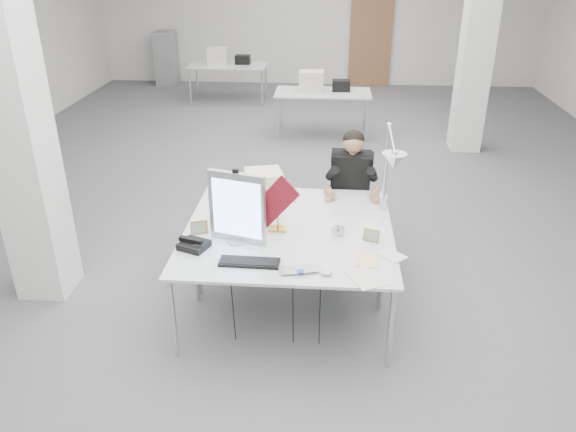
% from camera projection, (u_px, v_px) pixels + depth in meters
% --- Properties ---
extents(room_shell, '(10.04, 14.04, 3.24)m').
position_uv_depth(room_shell, '(306.00, 69.00, 6.44)').
color(room_shell, '#545456').
rests_on(room_shell, ground).
extents(desk_main, '(1.80, 0.90, 0.02)m').
position_uv_depth(desk_main, '(285.00, 255.00, 4.49)').
color(desk_main, silver).
rests_on(desk_main, room_shell).
extents(desk_second, '(1.80, 0.90, 0.02)m').
position_uv_depth(desk_second, '(292.00, 208.00, 5.30)').
color(desk_second, silver).
rests_on(desk_second, room_shell).
extents(bg_desk_a, '(1.60, 0.80, 0.02)m').
position_uv_depth(bg_desk_a, '(323.00, 93.00, 9.41)').
color(bg_desk_a, silver).
rests_on(bg_desk_a, room_shell).
extents(bg_desk_b, '(1.60, 0.80, 0.02)m').
position_uv_depth(bg_desk_b, '(228.00, 65.00, 11.52)').
color(bg_desk_b, silver).
rests_on(bg_desk_b, room_shell).
extents(filing_cabinet, '(0.45, 0.55, 1.20)m').
position_uv_depth(filing_cabinet, '(166.00, 58.00, 13.00)').
color(filing_cabinet, gray).
rests_on(filing_cabinet, room_shell).
extents(office_chair, '(0.60, 0.60, 1.11)m').
position_uv_depth(office_chair, '(350.00, 202.00, 5.88)').
color(office_chair, black).
rests_on(office_chair, room_shell).
extents(seated_person, '(0.53, 0.64, 0.89)m').
position_uv_depth(seated_person, '(352.00, 173.00, 5.69)').
color(seated_person, black).
rests_on(seated_person, office_chair).
extents(monitor, '(0.48, 0.18, 0.61)m').
position_uv_depth(monitor, '(237.00, 208.00, 4.56)').
color(monitor, '#ABABB0').
rests_on(monitor, desk_main).
extents(pennant, '(0.45, 0.20, 0.52)m').
position_uv_depth(pennant, '(273.00, 204.00, 4.48)').
color(pennant, maroon).
rests_on(pennant, monitor).
extents(keyboard, '(0.47, 0.17, 0.02)m').
position_uv_depth(keyboard, '(249.00, 262.00, 4.35)').
color(keyboard, black).
rests_on(keyboard, desk_main).
extents(laptop, '(0.34, 0.26, 0.02)m').
position_uv_depth(laptop, '(301.00, 273.00, 4.21)').
color(laptop, '#B0B0B5').
rests_on(laptop, desk_main).
extents(mouse, '(0.10, 0.08, 0.04)m').
position_uv_depth(mouse, '(326.00, 273.00, 4.19)').
color(mouse, silver).
rests_on(mouse, desk_main).
extents(bankers_lamp, '(0.31, 0.18, 0.33)m').
position_uv_depth(bankers_lamp, '(278.00, 213.00, 4.80)').
color(bankers_lamp, '#B9883A').
rests_on(bankers_lamp, desk_main).
extents(desk_phone, '(0.28, 0.26, 0.05)m').
position_uv_depth(desk_phone, '(194.00, 245.00, 4.56)').
color(desk_phone, black).
rests_on(desk_phone, desk_main).
extents(picture_frame_left, '(0.15, 0.08, 0.12)m').
position_uv_depth(picture_frame_left, '(199.00, 227.00, 4.78)').
color(picture_frame_left, '#B77F4E').
rests_on(picture_frame_left, desk_main).
extents(picture_frame_right, '(0.14, 0.08, 0.11)m').
position_uv_depth(picture_frame_right, '(371.00, 235.00, 4.66)').
color(picture_frame_right, '#9F8944').
rests_on(picture_frame_right, desk_main).
extents(desk_clock, '(0.12, 0.07, 0.11)m').
position_uv_depth(desk_clock, '(338.00, 230.00, 4.76)').
color(desk_clock, '#BCBCC1').
rests_on(desk_clock, desk_main).
extents(paper_stack_a, '(0.33, 0.36, 0.01)m').
position_uv_depth(paper_stack_a, '(365.00, 278.00, 4.16)').
color(paper_stack_a, silver).
rests_on(paper_stack_a, desk_main).
extents(paper_stack_b, '(0.19, 0.25, 0.01)m').
position_uv_depth(paper_stack_b, '(367.00, 259.00, 4.40)').
color(paper_stack_b, '#EED58E').
rests_on(paper_stack_b, desk_main).
extents(paper_stack_c, '(0.26, 0.26, 0.01)m').
position_uv_depth(paper_stack_c, '(391.00, 255.00, 4.46)').
color(paper_stack_c, silver).
rests_on(paper_stack_c, desk_main).
extents(beige_monitor, '(0.41, 0.40, 0.32)m').
position_uv_depth(beige_monitor, '(264.00, 187.00, 5.32)').
color(beige_monitor, beige).
rests_on(beige_monitor, desk_second).
extents(architect_lamp, '(0.31, 0.70, 0.88)m').
position_uv_depth(architect_lamp, '(388.00, 174.00, 4.86)').
color(architect_lamp, silver).
rests_on(architect_lamp, desk_second).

